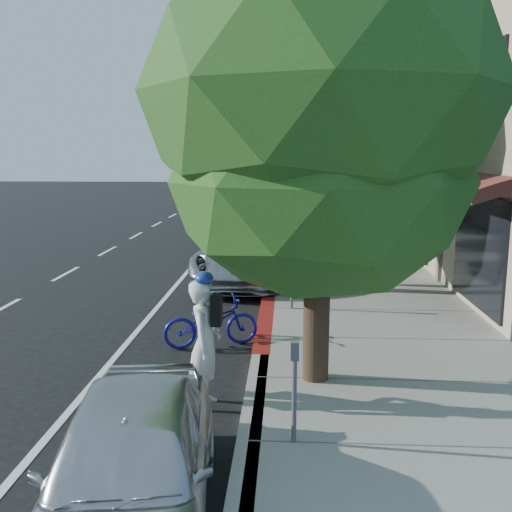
# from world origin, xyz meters

# --- Properties ---
(ground) EXTENTS (120.00, 120.00, 0.00)m
(ground) POSITION_xyz_m (0.00, 0.00, 0.00)
(ground) COLOR black
(ground) RESTS_ON ground
(sidewalk) EXTENTS (4.60, 56.00, 0.15)m
(sidewalk) POSITION_xyz_m (2.30, 8.00, 0.07)
(sidewalk) COLOR gray
(sidewalk) RESTS_ON ground
(curb) EXTENTS (0.30, 56.00, 0.15)m
(curb) POSITION_xyz_m (0.00, 8.00, 0.07)
(curb) COLOR #9E998E
(curb) RESTS_ON ground
(curb_red_segment) EXTENTS (0.32, 4.00, 0.15)m
(curb_red_segment) POSITION_xyz_m (0.00, 1.00, 0.07)
(curb_red_segment) COLOR maroon
(curb_red_segment) RESTS_ON ground
(storefront_building) EXTENTS (10.00, 36.00, 7.00)m
(storefront_building) POSITION_xyz_m (9.60, 18.00, 3.50)
(storefront_building) COLOR #BAAB8F
(storefront_building) RESTS_ON ground
(street_tree_0) EXTENTS (5.17, 5.17, 7.23)m
(street_tree_0) POSITION_xyz_m (0.90, -2.00, 4.29)
(street_tree_0) COLOR black
(street_tree_0) RESTS_ON ground
(street_tree_1) EXTENTS (5.48, 5.48, 8.29)m
(street_tree_1) POSITION_xyz_m (0.90, 4.00, 5.03)
(street_tree_1) COLOR black
(street_tree_1) RESTS_ON ground
(street_tree_2) EXTENTS (4.33, 4.33, 7.56)m
(street_tree_2) POSITION_xyz_m (0.90, 10.00, 4.73)
(street_tree_2) COLOR black
(street_tree_2) RESTS_ON ground
(street_tree_3) EXTENTS (5.56, 5.56, 8.20)m
(street_tree_3) POSITION_xyz_m (0.90, 16.00, 4.94)
(street_tree_3) COLOR black
(street_tree_3) RESTS_ON ground
(street_tree_4) EXTENTS (4.57, 4.57, 7.31)m
(street_tree_4) POSITION_xyz_m (0.90, 22.00, 4.49)
(street_tree_4) COLOR black
(street_tree_4) RESTS_ON ground
(street_tree_5) EXTENTS (4.17, 4.17, 7.27)m
(street_tree_5) POSITION_xyz_m (0.90, 28.00, 4.55)
(street_tree_5) COLOR black
(street_tree_5) RESTS_ON ground
(cyclist) EXTENTS (0.48, 0.70, 1.86)m
(cyclist) POSITION_xyz_m (-0.70, -2.73, 0.93)
(cyclist) COLOR silver
(cyclist) RESTS_ON ground
(bicycle) EXTENTS (1.88, 1.16, 0.93)m
(bicycle) POSITION_xyz_m (-0.97, -0.19, 0.47)
(bicycle) COLOR #16148C
(bicycle) RESTS_ON ground
(silver_suv) EXTENTS (2.85, 5.75, 1.57)m
(silver_suv) POSITION_xyz_m (-0.67, 5.50, 0.78)
(silver_suv) COLOR #A4A4A9
(silver_suv) RESTS_ON ground
(dark_sedan) EXTENTS (1.49, 4.05, 1.33)m
(dark_sedan) POSITION_xyz_m (-1.04, 10.94, 0.66)
(dark_sedan) COLOR #222628
(dark_sedan) RESTS_ON ground
(white_pickup) EXTENTS (2.78, 5.77, 1.62)m
(white_pickup) POSITION_xyz_m (-1.53, 16.47, 0.81)
(white_pickup) COLOR #BABABA
(white_pickup) RESTS_ON ground
(dark_suv_far) EXTENTS (1.92, 4.56, 1.54)m
(dark_suv_far) POSITION_xyz_m (-2.20, 21.50, 0.77)
(dark_suv_far) COLOR black
(dark_suv_far) RESTS_ON ground
(near_car_a) EXTENTS (2.05, 4.10, 1.34)m
(near_car_a) POSITION_xyz_m (-1.02, -5.50, 0.67)
(near_car_a) COLOR silver
(near_car_a) RESTS_ON ground
(pedestrian) EXTENTS (0.95, 0.86, 1.60)m
(pedestrian) POSITION_xyz_m (2.81, 4.59, 0.95)
(pedestrian) COLOR black
(pedestrian) RESTS_ON sidewalk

